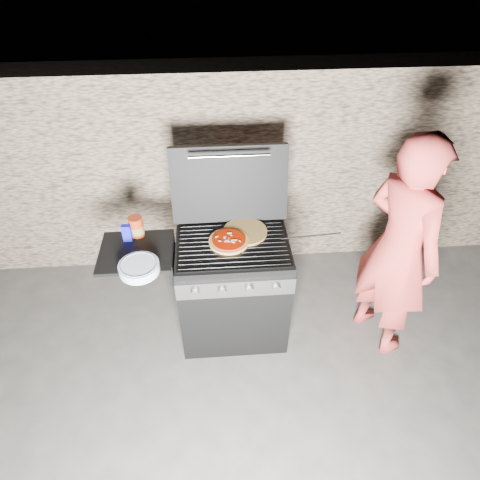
{
  "coord_description": "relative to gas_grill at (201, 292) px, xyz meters",
  "views": [
    {
      "loc": [
        -0.12,
        -2.26,
        2.84
      ],
      "look_at": [
        0.05,
        0.0,
        0.95
      ],
      "focal_mm": 32.0,
      "sensor_mm": 36.0,
      "label": 1
    }
  ],
  "objects": [
    {
      "name": "stone_wall",
      "position": [
        0.25,
        1.05,
        0.44
      ],
      "size": [
        8.0,
        0.35,
        1.8
      ],
      "primitive_type": "cube",
      "color": "#9A8165",
      "rests_on": "ground"
    },
    {
      "name": "tongs",
      "position": [
        0.79,
        0.0,
        0.5
      ],
      "size": [
        0.41,
        0.07,
        0.08
      ],
      "primitive_type": "cylinder",
      "rotation": [
        0.0,
        1.4,
        -0.14
      ],
      "color": "black",
      "rests_on": "gas_grill"
    },
    {
      "name": "sauce_jar",
      "position": [
        -0.42,
        0.17,
        0.52
      ],
      "size": [
        0.13,
        0.13,
        0.15
      ],
      "primitive_type": "cylinder",
      "rotation": [
        0.0,
        0.0,
        0.38
      ],
      "color": "#A72E0F",
      "rests_on": "gas_grill"
    },
    {
      "name": "pizza_topped",
      "position": [
        0.22,
        0.03,
        0.47
      ],
      "size": [
        0.36,
        0.36,
        0.03
      ],
      "primitive_type": null,
      "rotation": [
        0.0,
        0.0,
        -0.34
      ],
      "color": "#C3733F",
      "rests_on": "gas_grill"
    },
    {
      "name": "gas_grill",
      "position": [
        0.0,
        0.0,
        0.0
      ],
      "size": [
        1.34,
        0.79,
        0.91
      ],
      "primitive_type": null,
      "color": "black",
      "rests_on": "ground"
    },
    {
      "name": "ground",
      "position": [
        0.25,
        0.0,
        -0.46
      ],
      "size": [
        50.0,
        50.0,
        0.0
      ],
      "primitive_type": "plane",
      "color": "#393837"
    },
    {
      "name": "person",
      "position": [
        1.39,
        -0.12,
        0.43
      ],
      "size": [
        0.65,
        0.77,
        1.78
      ],
      "primitive_type": "imported",
      "rotation": [
        0.0,
        0.0,
        1.99
      ],
      "color": "#C93C38",
      "rests_on": "ground"
    },
    {
      "name": "blue_carton",
      "position": [
        -0.48,
        0.11,
        0.51
      ],
      "size": [
        0.06,
        0.04,
        0.13
      ],
      "primitive_type": "cube",
      "rotation": [
        0.0,
        0.0,
        -0.07
      ],
      "color": "#1014B0",
      "rests_on": "gas_grill"
    },
    {
      "name": "plate_stack",
      "position": [
        -0.37,
        -0.21,
        0.48
      ],
      "size": [
        0.27,
        0.27,
        0.06
      ],
      "primitive_type": "cylinder",
      "rotation": [
        0.0,
        0.0,
        0.02
      ],
      "color": "white",
      "rests_on": "gas_grill"
    },
    {
      "name": "pizza_plain",
      "position": [
        0.35,
        0.13,
        0.46
      ],
      "size": [
        0.35,
        0.35,
        0.02
      ],
      "primitive_type": "cylinder",
      "rotation": [
        0.0,
        0.0,
        -0.12
      ],
      "color": "#BC9A46",
      "rests_on": "gas_grill"
    }
  ]
}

